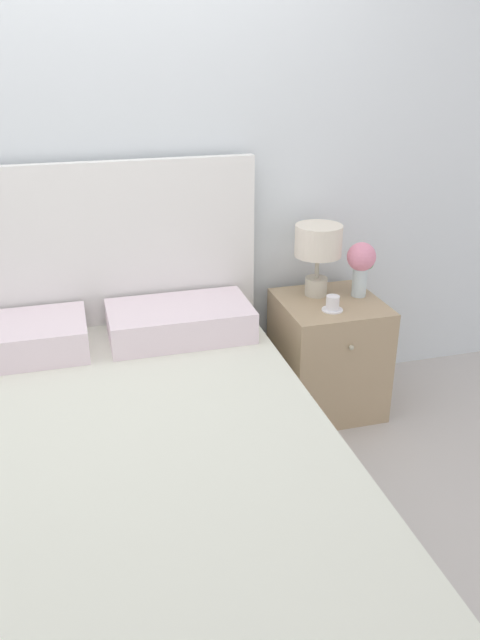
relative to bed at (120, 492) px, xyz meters
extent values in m
plane|color=#BCB7B2|center=(0.00, 1.00, -0.27)|extent=(12.00, 12.00, 0.00)
cube|color=white|center=(0.00, 1.07, 1.03)|extent=(8.00, 0.06, 2.60)
cube|color=white|center=(0.00, -0.09, -0.12)|extent=(1.49, 2.18, 0.29)
cube|color=white|center=(0.00, -0.09, 0.11)|extent=(1.46, 2.13, 0.18)
cube|color=white|center=(0.00, 0.97, 0.34)|extent=(1.52, 0.05, 1.21)
cube|color=white|center=(-0.36, 0.75, 0.28)|extent=(0.62, 0.36, 0.14)
cube|color=white|center=(0.36, 0.75, 0.28)|extent=(0.62, 0.36, 0.14)
cube|color=tan|center=(1.07, 0.74, 0.01)|extent=(0.47, 0.48, 0.56)
sphere|color=#B2AD93|center=(1.07, 0.49, 0.17)|extent=(0.02, 0.02, 0.02)
cylinder|color=beige|center=(1.04, 0.83, 0.34)|extent=(0.11, 0.11, 0.09)
cylinder|color=#B7B29E|center=(1.04, 0.83, 0.44)|extent=(0.02, 0.02, 0.11)
cylinder|color=silver|center=(1.04, 0.83, 0.56)|extent=(0.22, 0.22, 0.15)
cylinder|color=silver|center=(1.23, 0.77, 0.37)|extent=(0.07, 0.07, 0.14)
sphere|color=pink|center=(1.23, 0.77, 0.49)|extent=(0.14, 0.14, 0.14)
sphere|color=#609356|center=(1.26, 0.77, 0.46)|extent=(0.06, 0.06, 0.06)
cylinder|color=white|center=(1.04, 0.63, 0.30)|extent=(0.10, 0.10, 0.01)
cylinder|color=white|center=(1.04, 0.63, 0.33)|extent=(0.06, 0.06, 0.06)
camera|label=1|loc=(-0.06, -1.75, 1.40)|focal=35.00mm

